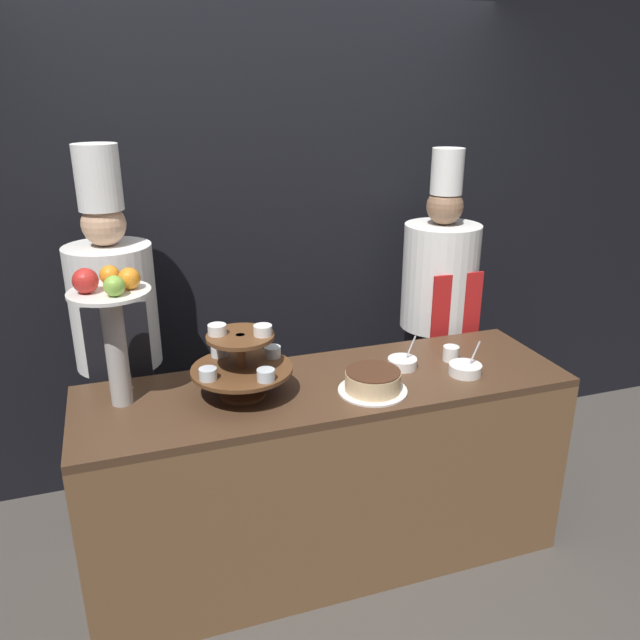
{
  "coord_description": "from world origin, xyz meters",
  "views": [
    {
      "loc": [
        -0.79,
        -1.94,
        2.08
      ],
      "look_at": [
        0.0,
        0.41,
        1.15
      ],
      "focal_mm": 35.0,
      "sensor_mm": 36.0,
      "label": 1
    }
  ],
  "objects_px": {
    "tiered_stand": "(241,361)",
    "cup_white": "(451,353)",
    "fruit_pedestal": "(112,315)",
    "cake_round": "(373,382)",
    "chef_left": "(117,335)",
    "serving_bowl_far": "(402,363)",
    "serving_bowl_near": "(465,369)",
    "chef_center_left": "(438,305)"
  },
  "relations": [
    {
      "from": "fruit_pedestal",
      "to": "serving_bowl_near",
      "type": "relative_size",
      "value": 3.79
    },
    {
      "from": "serving_bowl_near",
      "to": "chef_left",
      "type": "xyz_separation_m",
      "value": [
        -1.43,
        0.68,
        0.08
      ]
    },
    {
      "from": "cake_round",
      "to": "serving_bowl_near",
      "type": "distance_m",
      "value": 0.45
    },
    {
      "from": "cake_round",
      "to": "cup_white",
      "type": "relative_size",
      "value": 3.92
    },
    {
      "from": "cup_white",
      "to": "chef_left",
      "type": "relative_size",
      "value": 0.04
    },
    {
      "from": "fruit_pedestal",
      "to": "chef_center_left",
      "type": "height_order",
      "value": "chef_center_left"
    },
    {
      "from": "cake_round",
      "to": "chef_left",
      "type": "relative_size",
      "value": 0.15
    },
    {
      "from": "chef_center_left",
      "to": "serving_bowl_near",
      "type": "bearing_deg",
      "value": -109.08
    },
    {
      "from": "fruit_pedestal",
      "to": "cup_white",
      "type": "bearing_deg",
      "value": -1.99
    },
    {
      "from": "cake_round",
      "to": "chef_center_left",
      "type": "height_order",
      "value": "chef_center_left"
    },
    {
      "from": "cup_white",
      "to": "serving_bowl_far",
      "type": "height_order",
      "value": "serving_bowl_far"
    },
    {
      "from": "serving_bowl_near",
      "to": "serving_bowl_far",
      "type": "relative_size",
      "value": 1.02
    },
    {
      "from": "chef_left",
      "to": "fruit_pedestal",
      "type": "bearing_deg",
      "value": -90.61
    },
    {
      "from": "cake_round",
      "to": "serving_bowl_far",
      "type": "relative_size",
      "value": 1.96
    },
    {
      "from": "fruit_pedestal",
      "to": "cake_round",
      "type": "height_order",
      "value": "fruit_pedestal"
    },
    {
      "from": "chef_left",
      "to": "serving_bowl_far",
      "type": "bearing_deg",
      "value": -23.89
    },
    {
      "from": "serving_bowl_near",
      "to": "cup_white",
      "type": "bearing_deg",
      "value": 84.39
    },
    {
      "from": "fruit_pedestal",
      "to": "cake_round",
      "type": "relative_size",
      "value": 1.96
    },
    {
      "from": "fruit_pedestal",
      "to": "serving_bowl_far",
      "type": "height_order",
      "value": "fruit_pedestal"
    },
    {
      "from": "serving_bowl_near",
      "to": "serving_bowl_far",
      "type": "height_order",
      "value": "serving_bowl_near"
    },
    {
      "from": "tiered_stand",
      "to": "chef_center_left",
      "type": "xyz_separation_m",
      "value": [
        1.2,
        0.57,
        -0.08
      ]
    },
    {
      "from": "tiered_stand",
      "to": "cake_round",
      "type": "bearing_deg",
      "value": -14.51
    },
    {
      "from": "tiered_stand",
      "to": "cup_white",
      "type": "bearing_deg",
      "value": 2.38
    },
    {
      "from": "serving_bowl_far",
      "to": "chef_left",
      "type": "relative_size",
      "value": 0.08
    },
    {
      "from": "tiered_stand",
      "to": "chef_left",
      "type": "relative_size",
      "value": 0.22
    },
    {
      "from": "chef_center_left",
      "to": "serving_bowl_far",
      "type": "bearing_deg",
      "value": -131.27
    },
    {
      "from": "cake_round",
      "to": "serving_bowl_far",
      "type": "xyz_separation_m",
      "value": [
        0.22,
        0.17,
        -0.02
      ]
    },
    {
      "from": "cake_round",
      "to": "cup_white",
      "type": "height_order",
      "value": "cake_round"
    },
    {
      "from": "serving_bowl_near",
      "to": "chef_center_left",
      "type": "bearing_deg",
      "value": 70.92
    },
    {
      "from": "serving_bowl_far",
      "to": "chef_center_left",
      "type": "distance_m",
      "value": 0.71
    },
    {
      "from": "cup_white",
      "to": "chef_center_left",
      "type": "height_order",
      "value": "chef_center_left"
    },
    {
      "from": "serving_bowl_near",
      "to": "chef_center_left",
      "type": "height_order",
      "value": "chef_center_left"
    },
    {
      "from": "fruit_pedestal",
      "to": "cup_white",
      "type": "height_order",
      "value": "fruit_pedestal"
    },
    {
      "from": "cake_round",
      "to": "fruit_pedestal",
      "type": "bearing_deg",
      "value": 167.16
    },
    {
      "from": "fruit_pedestal",
      "to": "cake_round",
      "type": "bearing_deg",
      "value": -12.84
    },
    {
      "from": "serving_bowl_near",
      "to": "serving_bowl_far",
      "type": "distance_m",
      "value": 0.27
    },
    {
      "from": "tiered_stand",
      "to": "serving_bowl_far",
      "type": "height_order",
      "value": "tiered_stand"
    },
    {
      "from": "fruit_pedestal",
      "to": "serving_bowl_near",
      "type": "bearing_deg",
      "value": -8.03
    },
    {
      "from": "tiered_stand",
      "to": "fruit_pedestal",
      "type": "relative_size",
      "value": 0.73
    },
    {
      "from": "tiered_stand",
      "to": "chef_center_left",
      "type": "bearing_deg",
      "value": 25.39
    },
    {
      "from": "cup_white",
      "to": "tiered_stand",
      "type": "bearing_deg",
      "value": -177.62
    },
    {
      "from": "tiered_stand",
      "to": "cup_white",
      "type": "relative_size",
      "value": 5.58
    }
  ]
}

